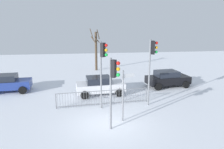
{
  "coord_description": "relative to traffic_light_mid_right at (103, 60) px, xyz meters",
  "views": [
    {
      "loc": [
        -1.32,
        -11.37,
        5.63
      ],
      "look_at": [
        0.61,
        2.91,
        2.21
      ],
      "focal_mm": 34.86,
      "sensor_mm": 36.0,
      "label": 1
    }
  ],
  "objects": [
    {
      "name": "ground_plane",
      "position": [
        0.06,
        -2.37,
        -3.31
      ],
      "size": [
        60.0,
        60.0,
        0.0
      ],
      "primitive_type": "plane",
      "color": "white"
    },
    {
      "name": "traffic_light_mid_right",
      "position": [
        0.0,
        0.0,
        0.0
      ],
      "size": [
        0.49,
        0.44,
        4.52
      ],
      "rotation": [
        0.0,
        0.0,
        4.07
      ],
      "color": "slate",
      "rests_on": "ground"
    },
    {
      "name": "traffic_light_rear_left",
      "position": [
        0.26,
        -3.05,
        -0.44
      ],
      "size": [
        0.52,
        0.42,
        3.92
      ],
      "rotation": [
        0.0,
        0.0,
        4.19
      ],
      "color": "slate",
      "rests_on": "ground"
    },
    {
      "name": "traffic_light_foreground_left",
      "position": [
        3.35,
        0.24,
        0.05
      ],
      "size": [
        0.57,
        0.33,
        4.59
      ],
      "rotation": [
        0.0,
        0.0,
        4.65
      ],
      "color": "slate",
      "rests_on": "ground"
    },
    {
      "name": "direction_sign_post",
      "position": [
        1.02,
        -2.03,
        -1.6
      ],
      "size": [
        0.75,
        0.3,
        3.05
      ],
      "rotation": [
        0.0,
        0.0,
        0.34
      ],
      "color": "slate",
      "rests_on": "ground"
    },
    {
      "name": "pedestrian_guard_railing",
      "position": [
        0.05,
        0.61,
        -2.76
      ],
      "size": [
        6.45,
        0.59,
        1.07
      ],
      "rotation": [
        0.0,
        0.0,
        0.08
      ],
      "color": "slate",
      "rests_on": "ground"
    },
    {
      "name": "car_blue_trailing",
      "position": [
        -7.65,
        4.71,
        -2.55
      ],
      "size": [
        3.91,
        2.16,
        1.47
      ],
      "rotation": [
        0.0,
        0.0,
        0.07
      ],
      "color": "navy",
      "rests_on": "ground"
    },
    {
      "name": "car_black_far",
      "position": [
        6.25,
        4.39,
        -2.55
      ],
      "size": [
        3.98,
        2.33,
        1.47
      ],
      "rotation": [
        0.0,
        0.0,
        0.13
      ],
      "color": "black",
      "rests_on": "ground"
    },
    {
      "name": "car_white_mid",
      "position": [
        0.03,
        2.99,
        -2.55
      ],
      "size": [
        3.92,
        2.18,
        1.47
      ],
      "rotation": [
        0.0,
        0.0,
        0.08
      ],
      "color": "silver",
      "rests_on": "ground"
    },
    {
      "name": "bare_tree_left",
      "position": [
        0.34,
        12.34,
        -0.8
      ],
      "size": [
        1.64,
        1.32,
        5.01
      ],
      "color": "#473828",
      "rests_on": "ground"
    }
  ]
}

